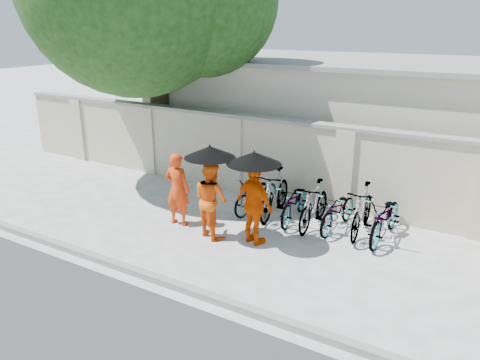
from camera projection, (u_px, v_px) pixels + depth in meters
The scene contains 16 objects.
ground at pixel (199, 241), 9.75m from camera, with size 80.00×80.00×0.00m, color silver.
kerb at pixel (144, 274), 8.35m from camera, with size 40.00×0.16×0.12m, color gray.
compound_wall at pixel (307, 165), 11.55m from camera, with size 20.00×0.30×2.00m, color beige.
building_behind at pixel (389, 119), 13.97m from camera, with size 14.00×6.00×3.20m, color beige.
monk_left at pixel (178, 189), 10.36m from camera, with size 0.60×0.40×1.66m, color red.
monk_center at pixel (211, 199), 9.79m from camera, with size 0.80×0.62×1.64m, color #FA5A0F.
parasol_center at pixel (210, 152), 9.37m from camera, with size 1.05×1.05×1.07m.
monk_right at pixel (255, 205), 9.42m from camera, with size 0.99×0.41×1.70m, color #E34900.
parasol_right at pixel (254, 158), 9.03m from camera, with size 1.09×1.09×1.01m.
bike_0 at pixel (257, 194), 11.21m from camera, with size 0.58×1.65×0.87m, color #A1A1A1.
bike_1 at pixel (275, 194), 10.87m from camera, with size 0.53×1.87×1.12m, color #A1A1A1.
bike_2 at pixel (295, 202), 10.66m from camera, with size 0.59×1.69×0.89m, color #A1A1A1.
bike_3 at pixel (314, 205), 10.30m from camera, with size 0.49×1.72×1.04m, color #A1A1A1.
bike_4 at pixel (338, 211), 10.21m from camera, with size 0.58×1.67×0.88m, color #A1A1A1.
bike_5 at pixel (362, 210), 9.95m from camera, with size 0.51×1.80×1.08m, color #A1A1A1.
bike_6 at pixel (386, 218), 9.70m from camera, with size 0.65×1.86×0.98m, color #A1A1A1.
Camera 1 is at (5.25, -7.16, 4.32)m, focal length 35.00 mm.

